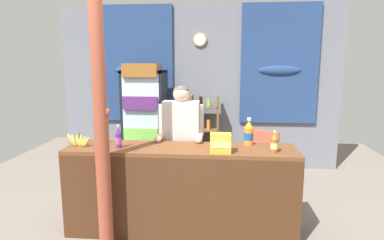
{
  "coord_description": "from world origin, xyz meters",
  "views": [
    {
      "loc": [
        0.41,
        -2.92,
        1.86
      ],
      "look_at": [
        0.05,
        0.95,
        1.16
      ],
      "focal_mm": 30.9,
      "sensor_mm": 36.0,
      "label": 1
    }
  ],
  "objects_px": {
    "plastic_lawn_chair": "(268,153)",
    "soda_bottle_orange_soda": "(249,133)",
    "stall_counter": "(180,185)",
    "drink_fridge": "(145,116)",
    "soda_bottle_water": "(100,136)",
    "soda_bottle_grape_soda": "(118,138)",
    "banana_bunch": "(78,141)",
    "shopkeeper": "(181,134)",
    "bottle_shelf_rack": "(205,132)",
    "soda_bottle_iced_tea": "(274,143)",
    "snack_box_choco_powder": "(221,143)",
    "timber_post": "(101,124)"
  },
  "relations": [
    {
      "from": "shopkeeper",
      "to": "banana_bunch",
      "type": "relative_size",
      "value": 5.82
    },
    {
      "from": "stall_counter",
      "to": "soda_bottle_orange_soda",
      "type": "xyz_separation_m",
      "value": [
        0.73,
        0.3,
        0.5
      ]
    },
    {
      "from": "soda_bottle_water",
      "to": "soda_bottle_iced_tea",
      "type": "bearing_deg",
      "value": -4.67
    },
    {
      "from": "timber_post",
      "to": "snack_box_choco_powder",
      "type": "distance_m",
      "value": 1.18
    },
    {
      "from": "bottle_shelf_rack",
      "to": "soda_bottle_iced_tea",
      "type": "xyz_separation_m",
      "value": [
        0.81,
        -2.18,
        0.37
      ]
    },
    {
      "from": "shopkeeper",
      "to": "soda_bottle_grape_soda",
      "type": "bearing_deg",
      "value": -138.11
    },
    {
      "from": "drink_fridge",
      "to": "soda_bottle_water",
      "type": "bearing_deg",
      "value": -93.47
    },
    {
      "from": "stall_counter",
      "to": "drink_fridge",
      "type": "distance_m",
      "value": 2.06
    },
    {
      "from": "timber_post",
      "to": "soda_bottle_orange_soda",
      "type": "distance_m",
      "value": 1.57
    },
    {
      "from": "drink_fridge",
      "to": "bottle_shelf_rack",
      "type": "xyz_separation_m",
      "value": [
        0.94,
        0.33,
        -0.32
      ]
    },
    {
      "from": "plastic_lawn_chair",
      "to": "soda_bottle_orange_soda",
      "type": "xyz_separation_m",
      "value": [
        -0.41,
        -1.33,
        0.59
      ]
    },
    {
      "from": "shopkeeper",
      "to": "soda_bottle_iced_tea",
      "type": "height_order",
      "value": "shopkeeper"
    },
    {
      "from": "soda_bottle_grape_soda",
      "to": "banana_bunch",
      "type": "distance_m",
      "value": 0.46
    },
    {
      "from": "bottle_shelf_rack",
      "to": "plastic_lawn_chair",
      "type": "distance_m",
      "value": 1.15
    },
    {
      "from": "snack_box_choco_powder",
      "to": "soda_bottle_grape_soda",
      "type": "bearing_deg",
      "value": 175.49
    },
    {
      "from": "bottle_shelf_rack",
      "to": "plastic_lawn_chair",
      "type": "xyz_separation_m",
      "value": [
        0.99,
        -0.55,
        -0.18
      ]
    },
    {
      "from": "soda_bottle_water",
      "to": "soda_bottle_orange_soda",
      "type": "bearing_deg",
      "value": 5.01
    },
    {
      "from": "drink_fridge",
      "to": "plastic_lawn_chair",
      "type": "height_order",
      "value": "drink_fridge"
    },
    {
      "from": "drink_fridge",
      "to": "soda_bottle_iced_tea",
      "type": "distance_m",
      "value": 2.56
    },
    {
      "from": "plastic_lawn_chair",
      "to": "soda_bottle_orange_soda",
      "type": "distance_m",
      "value": 1.51
    },
    {
      "from": "plastic_lawn_chair",
      "to": "soda_bottle_iced_tea",
      "type": "relative_size",
      "value": 3.89
    },
    {
      "from": "soda_bottle_iced_tea",
      "to": "snack_box_choco_powder",
      "type": "xyz_separation_m",
      "value": [
        -0.54,
        -0.06,
        0.0
      ]
    },
    {
      "from": "drink_fridge",
      "to": "soda_bottle_grape_soda",
      "type": "relative_size",
      "value": 7.26
    },
    {
      "from": "soda_bottle_grape_soda",
      "to": "snack_box_choco_powder",
      "type": "xyz_separation_m",
      "value": [
        1.08,
        -0.08,
        -0.01
      ]
    },
    {
      "from": "soda_bottle_grape_soda",
      "to": "banana_bunch",
      "type": "xyz_separation_m",
      "value": [
        -0.45,
        0.02,
        -0.04
      ]
    },
    {
      "from": "shopkeeper",
      "to": "snack_box_choco_powder",
      "type": "height_order",
      "value": "shopkeeper"
    },
    {
      "from": "banana_bunch",
      "to": "plastic_lawn_chair",
      "type": "bearing_deg",
      "value": 35.2
    },
    {
      "from": "drink_fridge",
      "to": "soda_bottle_orange_soda",
      "type": "relative_size",
      "value": 6.07
    },
    {
      "from": "drink_fridge",
      "to": "stall_counter",
      "type": "bearing_deg",
      "value": -66.68
    },
    {
      "from": "soda_bottle_iced_tea",
      "to": "soda_bottle_orange_soda",
      "type": "bearing_deg",
      "value": 128.36
    },
    {
      "from": "plastic_lawn_chair",
      "to": "shopkeeper",
      "type": "height_order",
      "value": "shopkeeper"
    },
    {
      "from": "snack_box_choco_powder",
      "to": "bottle_shelf_rack",
      "type": "bearing_deg",
      "value": 97.04
    },
    {
      "from": "drink_fridge",
      "to": "soda_bottle_water",
      "type": "height_order",
      "value": "drink_fridge"
    },
    {
      "from": "soda_bottle_grape_soda",
      "to": "plastic_lawn_chair",
      "type": "bearing_deg",
      "value": 41.89
    },
    {
      "from": "timber_post",
      "to": "soda_bottle_water",
      "type": "distance_m",
      "value": 0.56
    },
    {
      "from": "plastic_lawn_chair",
      "to": "banana_bunch",
      "type": "height_order",
      "value": "banana_bunch"
    },
    {
      "from": "banana_bunch",
      "to": "soda_bottle_water",
      "type": "bearing_deg",
      "value": 27.02
    },
    {
      "from": "drink_fridge",
      "to": "soda_bottle_orange_soda",
      "type": "bearing_deg",
      "value": -45.65
    },
    {
      "from": "drink_fridge",
      "to": "soda_bottle_water",
      "type": "distance_m",
      "value": 1.71
    },
    {
      "from": "bottle_shelf_rack",
      "to": "soda_bottle_orange_soda",
      "type": "height_order",
      "value": "bottle_shelf_rack"
    },
    {
      "from": "drink_fridge",
      "to": "soda_bottle_iced_tea",
      "type": "bearing_deg",
      "value": -46.53
    },
    {
      "from": "timber_post",
      "to": "snack_box_choco_powder",
      "type": "relative_size",
      "value": 12.7
    },
    {
      "from": "soda_bottle_grape_soda",
      "to": "soda_bottle_water",
      "type": "relative_size",
      "value": 1.13
    },
    {
      "from": "timber_post",
      "to": "bottle_shelf_rack",
      "type": "distance_m",
      "value": 2.71
    },
    {
      "from": "bottle_shelf_rack",
      "to": "soda_bottle_iced_tea",
      "type": "height_order",
      "value": "bottle_shelf_rack"
    },
    {
      "from": "plastic_lawn_chair",
      "to": "shopkeeper",
      "type": "distance_m",
      "value": 1.67
    },
    {
      "from": "soda_bottle_orange_soda",
      "to": "shopkeeper",
      "type": "bearing_deg",
      "value": 160.94
    },
    {
      "from": "stall_counter",
      "to": "drink_fridge",
      "type": "bearing_deg",
      "value": 113.32
    },
    {
      "from": "bottle_shelf_rack",
      "to": "shopkeeper",
      "type": "height_order",
      "value": "shopkeeper"
    },
    {
      "from": "stall_counter",
      "to": "shopkeeper",
      "type": "distance_m",
      "value": 0.71
    }
  ]
}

